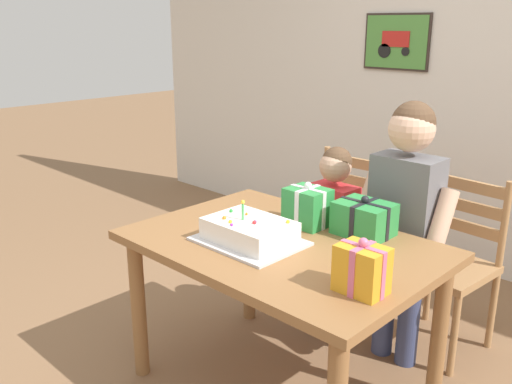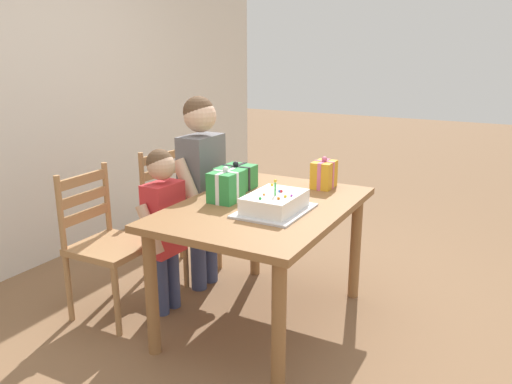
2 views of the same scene
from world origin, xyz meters
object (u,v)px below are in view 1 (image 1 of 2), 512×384
gift_box_red_large (362,269)px  chair_left (336,228)px  gift_box_beside_cake (307,207)px  child_younger (333,222)px  birthday_cake (249,232)px  child_older (405,210)px  dining_table (282,263)px  gift_box_corner_small (364,219)px  chair_right (449,263)px

gift_box_red_large → chair_left: gift_box_red_large is taller
gift_box_beside_cake → child_younger: size_ratio=0.20×
gift_box_red_large → child_younger: 1.04m
birthday_cake → gift_box_red_large: bearing=-5.0°
chair_left → child_older: child_older is taller
child_younger → gift_box_beside_cake: bearing=-72.3°
gift_box_beside_cake → child_younger: (-0.12, 0.37, -0.21)m
chair_left → child_younger: 0.40m
dining_table → gift_box_beside_cake: (-0.05, 0.23, 0.19)m
gift_box_corner_small → chair_left: gift_box_corner_small is taller
gift_box_red_large → child_younger: size_ratio=0.20×
birthday_cake → child_older: 0.79m
dining_table → child_older: (0.25, 0.60, 0.16)m
child_older → child_younger: 0.45m
birthday_cake → chair_left: 1.10m
chair_right → chair_left: bearing=180.0°
gift_box_red_large → chair_right: gift_box_red_large is taller
gift_box_beside_cake → child_younger: child_younger is taller
chair_left → child_younger: bearing=-57.9°
chair_left → child_older: 0.76m
chair_right → child_older: 0.47m
chair_left → child_younger: (0.19, -0.31, 0.17)m
gift_box_beside_cake → child_older: bearing=51.5°
chair_left → child_younger: child_younger is taller
gift_box_red_large → chair_right: bearing=97.8°
gift_box_red_large → child_older: size_ratio=0.16×
chair_right → gift_box_beside_cake: bearing=-121.2°
chair_right → gift_box_corner_small: bearing=-104.7°
birthday_cake → dining_table: bearing=50.3°
dining_table → child_older: 0.67m
chair_right → child_older: (-0.11, -0.31, 0.34)m
gift_box_red_large → chair_right: 1.14m
birthday_cake → chair_left: (-0.27, 1.02, -0.33)m
dining_table → child_younger: child_younger is taller
dining_table → chair_right: 0.99m
gift_box_corner_small → chair_right: gift_box_corner_small is taller
gift_box_beside_cake → child_older: size_ratio=0.16×
chair_left → child_older: size_ratio=0.69×
chair_left → chair_right: (0.72, -0.00, 0.00)m
chair_left → child_older: (0.61, -0.31, 0.34)m
birthday_cake → gift_box_beside_cake: gift_box_beside_cake is taller
gift_box_beside_cake → chair_right: 0.88m
birthday_cake → gift_box_red_large: 0.61m
chair_right → gift_box_red_large: bearing=-82.2°
gift_box_red_large → chair_left: size_ratio=0.22×
child_older → child_younger: bearing=179.9°
birthday_cake → child_younger: (-0.08, 0.71, -0.16)m
chair_left → chair_right: same height
dining_table → child_younger: 0.63m
chair_right → child_younger: 0.63m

